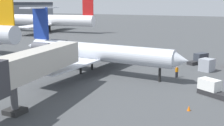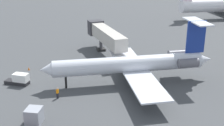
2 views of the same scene
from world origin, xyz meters
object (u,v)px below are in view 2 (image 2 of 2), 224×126
(regional_jet, at_px, (134,64))
(cargo_container_uld, at_px, (34,116))
(traffic_cone_near, at_px, (29,69))
(ground_crew_marshaller, at_px, (58,93))
(jet_bridge, at_px, (105,34))
(baggage_tug_spare, at_px, (19,80))

(regional_jet, bearing_deg, cargo_container_uld, -61.48)
(traffic_cone_near, bearing_deg, cargo_container_uld, 2.88)
(ground_crew_marshaller, bearing_deg, traffic_cone_near, -161.33)
(jet_bridge, relative_size, cargo_container_uld, 6.51)
(jet_bridge, height_order, cargo_container_uld, jet_bridge)
(baggage_tug_spare, bearing_deg, regional_jet, 77.97)
(ground_crew_marshaller, height_order, baggage_tug_spare, baggage_tug_spare)
(cargo_container_uld, height_order, traffic_cone_near, cargo_container_uld)
(baggage_tug_spare, bearing_deg, jet_bridge, 125.15)
(cargo_container_uld, xyz_separation_m, traffic_cone_near, (-18.85, -0.95, -0.72))
(regional_jet, distance_m, ground_crew_marshaller, 13.21)
(regional_jet, distance_m, cargo_container_uld, 18.43)
(ground_crew_marshaller, height_order, cargo_container_uld, cargo_container_uld)
(ground_crew_marshaller, xyz_separation_m, cargo_container_uld, (6.09, -3.36, 0.14))
(jet_bridge, distance_m, traffic_cone_near, 17.14)
(regional_jet, distance_m, baggage_tug_spare, 18.96)
(ground_crew_marshaller, relative_size, cargo_container_uld, 0.65)
(baggage_tug_spare, relative_size, cargo_container_uld, 1.61)
(ground_crew_marshaller, xyz_separation_m, baggage_tug_spare, (-6.55, -5.69, -0.02))
(regional_jet, xyz_separation_m, jet_bridge, (-15.89, -1.37, 0.92))
(baggage_tug_spare, height_order, traffic_cone_near, baggage_tug_spare)
(regional_jet, height_order, cargo_container_uld, regional_jet)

